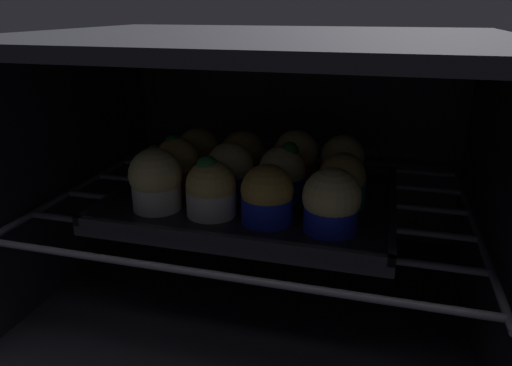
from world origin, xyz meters
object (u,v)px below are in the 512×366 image
at_px(muffin_row1_col1, 230,171).
at_px(muffin_row1_col3, 342,182).
at_px(muffin_row2_col3, 342,162).
at_px(muffin_row0_col0, 156,180).
at_px(muffin_row2_col0, 198,153).
at_px(muffin_row2_col2, 296,157).
at_px(muffin_row1_col2, 282,174).
at_px(muffin_row0_col2, 267,196).
at_px(baking_tray, 256,200).
at_px(muffin_row0_col1, 211,190).
at_px(muffin_row0_col3, 331,203).
at_px(muffin_row2_col1, 243,157).
at_px(muffin_row1_col0, 178,165).

relative_size(muffin_row1_col1, muffin_row1_col3, 1.07).
xyz_separation_m(muffin_row1_col3, muffin_row2_col3, (-0.01, 0.07, 0.00)).
relative_size(muffin_row0_col0, muffin_row2_col0, 1.13).
relative_size(muffin_row1_col1, muffin_row2_col2, 0.97).
distance_m(muffin_row1_col1, muffin_row1_col2, 0.07).
height_order(muffin_row1_col1, muffin_row2_col2, muffin_row2_col2).
relative_size(muffin_row0_col2, muffin_row2_col3, 0.96).
xyz_separation_m(baking_tray, muffin_row2_col0, (-0.11, 0.07, 0.04)).
bearing_deg(muffin_row2_col3, muffin_row0_col1, -134.42).
height_order(muffin_row0_col3, muffin_row2_col3, same).
distance_m(muffin_row0_col1, muffin_row0_col3, 0.14).
bearing_deg(muffin_row2_col2, muffin_row1_col2, -93.38).
bearing_deg(baking_tray, muffin_row0_col3, -34.88).
height_order(muffin_row1_col1, muffin_row2_col0, muffin_row1_col1).
relative_size(muffin_row0_col2, muffin_row1_col2, 0.91).
distance_m(muffin_row1_col2, muffin_row2_col1, 0.10).
bearing_deg(muffin_row1_col2, muffin_row0_col1, -134.35).
distance_m(muffin_row0_col0, muffin_row0_col2, 0.14).
bearing_deg(muffin_row1_col0, muffin_row0_col2, -26.27).
xyz_separation_m(muffin_row0_col3, muffin_row2_col1, (-0.14, 0.14, -0.00)).
bearing_deg(muffin_row0_col1, muffin_row1_col0, 137.00).
bearing_deg(muffin_row0_col2, muffin_row2_col2, 87.82).
bearing_deg(muffin_row1_col1, baking_tray, 6.30).
bearing_deg(muffin_row2_col0, muffin_row1_col1, -44.48).
relative_size(muffin_row0_col1, muffin_row1_col1, 1.03).
distance_m(muffin_row1_col0, muffin_row2_col3, 0.22).
bearing_deg(muffin_row0_col0, muffin_row0_col2, -0.62).
distance_m(muffin_row0_col1, muffin_row2_col0, 0.15).
bearing_deg(muffin_row0_col3, muffin_row0_col2, 177.50).
bearing_deg(muffin_row2_col0, muffin_row1_col0, -91.08).
distance_m(muffin_row1_col3, muffin_row2_col1, 0.16).
xyz_separation_m(muffin_row1_col1, muffin_row2_col0, (-0.07, 0.07, -0.00)).
height_order(muffin_row0_col2, muffin_row0_col3, muffin_row0_col3).
xyz_separation_m(muffin_row1_col1, muffin_row2_col3, (0.14, 0.08, -0.00)).
bearing_deg(muffin_row2_col2, muffin_row2_col0, -178.36).
height_order(muffin_row2_col0, muffin_row2_col3, muffin_row2_col3).
xyz_separation_m(baking_tray, muffin_row0_col1, (-0.04, -0.07, 0.04)).
relative_size(muffin_row0_col1, muffin_row2_col2, 0.99).
height_order(muffin_row0_col1, muffin_row2_col2, same).
height_order(muffin_row0_col0, muffin_row1_col3, muffin_row0_col0).
distance_m(muffin_row0_col3, muffin_row1_col1, 0.16).
relative_size(baking_tray, muffin_row0_col0, 4.58).
bearing_deg(muffin_row0_col3, muffin_row2_col2, 114.81).
bearing_deg(baking_tray, muffin_row1_col2, 5.38).
bearing_deg(muffin_row1_col0, baking_tray, 0.46).
bearing_deg(muffin_row1_col1, muffin_row0_col2, -45.29).
bearing_deg(muffin_row1_col0, muffin_row2_col1, 44.40).
bearing_deg(muffin_row1_col2, baking_tray, -174.62).
xyz_separation_m(muffin_row0_col0, muffin_row1_col2, (0.14, 0.07, -0.00)).
distance_m(muffin_row1_col2, muffin_row1_col3, 0.08).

